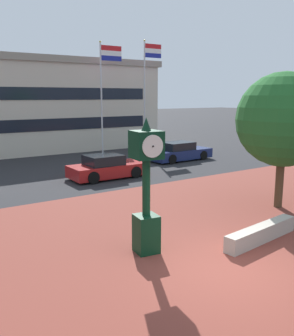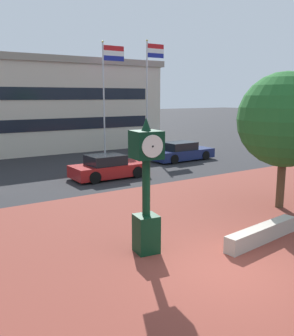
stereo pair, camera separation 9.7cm
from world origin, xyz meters
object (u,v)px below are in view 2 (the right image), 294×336
street_clock (146,187)px  flagpole_secondary (149,85)px  car_street_far (182,152)px  flagpole_primary (107,86)px  plaza_tree (286,122)px  car_street_distant (108,168)px

street_clock → flagpole_secondary: 21.00m
car_street_far → flagpole_primary: size_ratio=0.55×
plaza_tree → flagpole_primary: (0.68, 16.35, 1.69)m
car_street_far → car_street_distant: same height
car_street_far → flagpole_primary: 7.71m
car_street_far → flagpole_primary: (-2.83, 5.56, 4.53)m
car_street_distant → flagpole_primary: flagpole_primary is taller
street_clock → plaza_tree: size_ratio=0.72×
car_street_far → flagpole_secondary: bearing=167.8°
car_street_distant → plaza_tree: bearing=21.4°
street_clock → car_street_far: (10.58, 11.64, -1.34)m
plaza_tree → car_street_distant: 9.60m
car_street_distant → flagpole_primary: bearing=152.4°
flagpole_primary → street_clock: bearing=-114.3°
car_street_far → flagpole_secondary: 7.33m
street_clock → flagpole_secondary: bearing=64.2°
car_street_distant → flagpole_secondary: size_ratio=0.47×
car_street_far → flagpole_secondary: (1.00, 5.56, 4.67)m
flagpole_secondary → flagpole_primary: bearing=180.0°
car_street_distant → flagpole_secondary: (7.89, 7.83, 4.67)m
flagpole_primary → car_street_far: bearing=-63.0°
flagpole_secondary → car_street_distant: bearing=-135.2°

